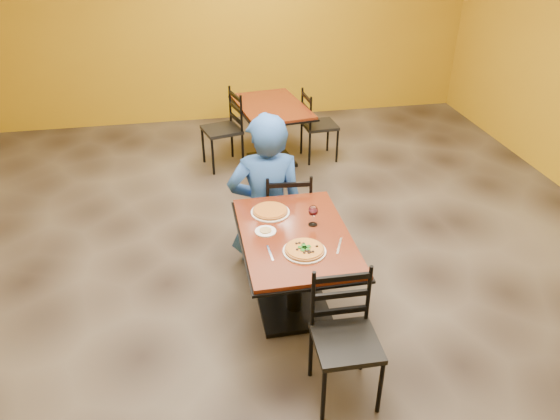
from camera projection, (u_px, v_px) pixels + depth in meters
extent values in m
cube|color=black|center=(282.00, 274.00, 4.77)|extent=(7.00, 8.00, 0.01)
cube|color=#B28813|center=(229.00, 15.00, 7.39)|extent=(7.00, 0.01, 3.00)
cube|color=maroon|center=(295.00, 236.00, 3.97)|extent=(0.80, 1.20, 0.03)
cube|color=black|center=(295.00, 238.00, 3.98)|extent=(0.83, 1.23, 0.02)
cylinder|color=black|center=(295.00, 275.00, 4.16)|extent=(0.12, 0.12, 0.66)
cube|color=black|center=(294.00, 309.00, 4.33)|extent=(0.55, 0.55, 0.04)
cube|color=maroon|center=(271.00, 106.00, 6.42)|extent=(0.91, 1.23, 0.03)
cube|color=black|center=(271.00, 108.00, 6.43)|extent=(0.94, 1.26, 0.02)
cylinder|color=black|center=(271.00, 134.00, 6.61)|extent=(0.11, 0.11, 0.66)
cube|color=black|center=(272.00, 160.00, 6.78)|extent=(0.59, 0.59, 0.04)
imported|color=#19478D|center=(266.00, 190.00, 4.63)|extent=(0.70, 0.47, 1.42)
cylinder|color=white|center=(304.00, 251.00, 3.76)|extent=(0.31, 0.31, 0.01)
cylinder|color=maroon|center=(305.00, 249.00, 3.75)|extent=(0.28, 0.28, 0.02)
cylinder|color=white|center=(270.00, 212.00, 4.22)|extent=(0.31, 0.31, 0.01)
cylinder|color=gold|center=(270.00, 211.00, 4.22)|extent=(0.28, 0.28, 0.02)
cylinder|color=white|center=(266.00, 231.00, 3.98)|extent=(0.16, 0.16, 0.01)
cylinder|color=#A98952|center=(266.00, 230.00, 3.98)|extent=(0.09, 0.09, 0.01)
cube|color=silver|center=(270.00, 253.00, 3.75)|extent=(0.02, 0.19, 0.00)
cube|color=silver|center=(339.00, 246.00, 3.83)|extent=(0.10, 0.20, 0.00)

